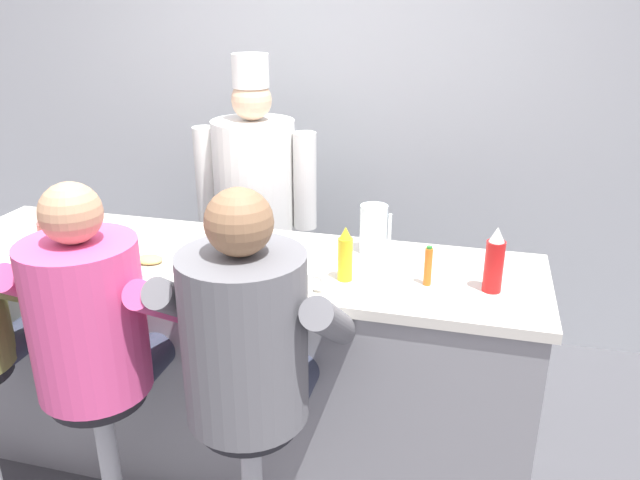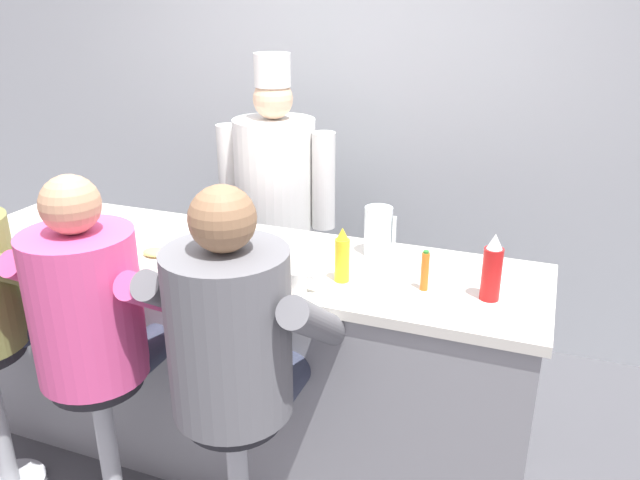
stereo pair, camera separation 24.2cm
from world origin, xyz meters
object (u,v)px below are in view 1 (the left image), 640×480
coffee_mug_white (303,281)px  diner_seated_grey (249,345)px  water_pitcher_clear (374,229)px  cereal_bowl (55,226)px  breakfast_plate (150,264)px  cook_in_whites_near (256,204)px  diner_seated_pink (95,327)px  hot_sauce_bottle_orange (428,266)px  ketchup_bottle_red (494,262)px  mustard_bottle_yellow (345,255)px  coffee_mug_blue (233,257)px

coffee_mug_white → diner_seated_grey: (-0.10, -0.31, -0.10)m
water_pitcher_clear → cereal_bowl: (-1.45, -0.13, -0.08)m
breakfast_plate → cook_in_whites_near: cook_in_whites_near is taller
diner_seated_pink → water_pitcher_clear: bearing=41.1°
cook_in_whites_near → coffee_mug_white: bearing=-61.5°
breakfast_plate → water_pitcher_clear: bearing=24.5°
coffee_mug_white → cook_in_whites_near: size_ratio=0.07×
diner_seated_grey → hot_sauce_bottle_orange: bearing=42.2°
coffee_mug_white → water_pitcher_clear: bearing=67.5°
ketchup_bottle_red → diner_seated_pink: (-1.34, -0.49, -0.19)m
hot_sauce_bottle_orange → water_pitcher_clear: water_pitcher_clear is taller
diner_seated_grey → mustard_bottle_yellow: bearing=63.5°
breakfast_plate → coffee_mug_white: (0.65, -0.05, 0.03)m
hot_sauce_bottle_orange → coffee_mug_blue: size_ratio=1.33×
diner_seated_pink → breakfast_plate: bearing=86.4°
ketchup_bottle_red → mustard_bottle_yellow: (-0.54, -0.04, -0.02)m
mustard_bottle_yellow → cereal_bowl: bearing=173.0°
breakfast_plate → coffee_mug_white: coffee_mug_white is taller
diner_seated_pink → diner_seated_grey: size_ratio=0.98×
cereal_bowl → breakfast_plate: bearing=-22.1°
mustard_bottle_yellow → diner_seated_pink: diner_seated_pink is taller
diner_seated_pink → diner_seated_grey: diner_seated_grey is taller
cereal_bowl → diner_seated_pink: bearing=-46.0°
diner_seated_pink → coffee_mug_blue: bearing=53.7°
breakfast_plate → coffee_mug_blue: 0.33m
hot_sauce_bottle_orange → cereal_bowl: size_ratio=0.99×
coffee_mug_white → ketchup_bottle_red: bearing=15.0°
cook_in_whites_near → cereal_bowl: bearing=-131.3°
diner_seated_pink → cereal_bowl: bearing=134.0°
hot_sauce_bottle_orange → breakfast_plate: size_ratio=0.65×
cereal_bowl → coffee_mug_blue: bearing=-9.3°
diner_seated_grey → cook_in_whites_near: cook_in_whites_near is taller
hot_sauce_bottle_orange → cereal_bowl: hot_sauce_bottle_orange is taller
mustard_bottle_yellow → breakfast_plate: (-0.78, -0.08, -0.09)m
cook_in_whites_near → coffee_mug_blue: bearing=-74.9°
water_pitcher_clear → diner_seated_grey: diner_seated_grey is taller
hot_sauce_bottle_orange → diner_seated_pink: diner_seated_pink is taller
cereal_bowl → mustard_bottle_yellow: bearing=-7.0°
ketchup_bottle_red → diner_seated_pink: 1.44m
coffee_mug_blue → coffee_mug_white: bearing=-24.5°
water_pitcher_clear → breakfast_plate: water_pitcher_clear is taller
water_pitcher_clear → cook_in_whites_near: cook_in_whites_near is taller
water_pitcher_clear → coffee_mug_white: water_pitcher_clear is taller
mustard_bottle_yellow → hot_sauce_bottle_orange: 0.31m
coffee_mug_blue → diner_seated_grey: 0.53m
coffee_mug_blue → hot_sauce_bottle_orange: bearing=1.2°
ketchup_bottle_red → water_pitcher_clear: bearing=152.2°
cereal_bowl → coffee_mug_white: 1.30m
breakfast_plate → cereal_bowl: size_ratio=1.53×
cereal_bowl → coffee_mug_white: size_ratio=1.24×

